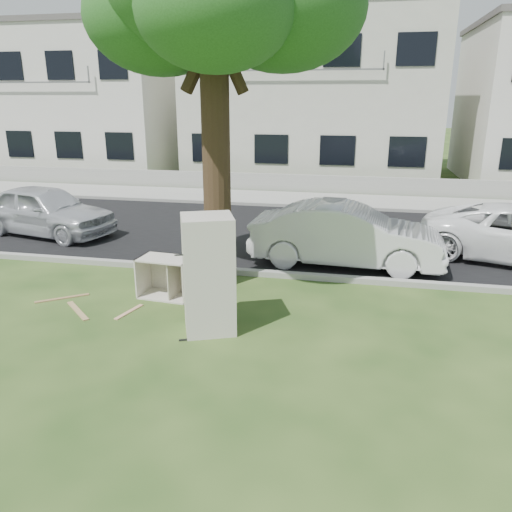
% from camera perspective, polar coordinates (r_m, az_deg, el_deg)
% --- Properties ---
extents(ground, '(120.00, 120.00, 0.00)m').
position_cam_1_polar(ground, '(8.67, -4.88, -7.53)').
color(ground, '#234017').
extents(road, '(120.00, 7.00, 0.01)m').
position_cam_1_polar(road, '(14.18, 1.93, 2.66)').
color(road, black).
rests_on(road, ground).
extents(kerb_near, '(120.00, 0.18, 0.12)m').
position_cam_1_polar(kerb_near, '(10.86, -1.26, -2.14)').
color(kerb_near, gray).
rests_on(kerb_near, ground).
extents(kerb_far, '(120.00, 0.18, 0.12)m').
position_cam_1_polar(kerb_far, '(17.60, 3.90, 5.58)').
color(kerb_far, gray).
rests_on(kerb_far, ground).
extents(sidewalk, '(120.00, 2.80, 0.01)m').
position_cam_1_polar(sidewalk, '(19.00, 4.51, 6.49)').
color(sidewalk, gray).
rests_on(sidewalk, ground).
extents(low_wall, '(120.00, 0.15, 0.70)m').
position_cam_1_polar(low_wall, '(20.51, 5.10, 8.28)').
color(low_wall, gray).
rests_on(low_wall, ground).
extents(townhouse_left, '(10.20, 8.16, 7.04)m').
position_cam_1_polar(townhouse_left, '(28.80, -18.94, 16.49)').
color(townhouse_left, silver).
rests_on(townhouse_left, ground).
extents(townhouse_center, '(11.22, 8.16, 7.44)m').
position_cam_1_polar(townhouse_center, '(25.11, 6.70, 17.69)').
color(townhouse_center, '#B8B7A8').
rests_on(townhouse_center, ground).
extents(fridge, '(1.01, 0.98, 1.93)m').
position_cam_1_polar(fridge, '(8.05, -5.44, -2.13)').
color(fridge, '#B9B2A7').
rests_on(fridge, ground).
extents(cabinet, '(1.06, 0.71, 0.78)m').
position_cam_1_polar(cabinet, '(9.72, -10.23, -2.40)').
color(cabinet, beige).
rests_on(cabinet, ground).
extents(plank_a, '(0.84, 0.65, 0.02)m').
position_cam_1_polar(plank_a, '(10.28, -21.26, -4.52)').
color(plank_a, olive).
rests_on(plank_a, ground).
extents(plank_b, '(0.78, 0.73, 0.02)m').
position_cam_1_polar(plank_b, '(9.59, -19.71, -5.91)').
color(plank_b, '#A78657').
rests_on(plank_b, ground).
extents(plank_c, '(0.26, 0.71, 0.02)m').
position_cam_1_polar(plank_c, '(9.29, -14.31, -6.20)').
color(plank_c, tan).
rests_on(plank_c, ground).
extents(car_center, '(4.38, 1.74, 1.42)m').
position_cam_1_polar(car_center, '(11.47, 10.28, 2.38)').
color(car_center, silver).
rests_on(car_center, ground).
extents(car_left, '(4.32, 2.48, 1.38)m').
position_cam_1_polar(car_left, '(15.06, -22.93, 4.84)').
color(car_left, silver).
rests_on(car_left, ground).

